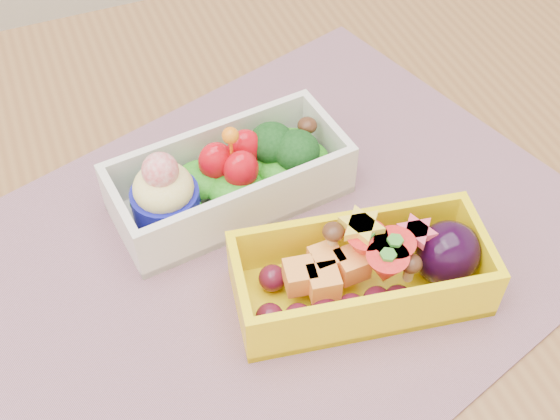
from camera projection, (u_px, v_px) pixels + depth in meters
name	position (u px, v px, depth m)	size (l,w,h in m)	color
table	(306.00, 322.00, 0.65)	(1.20, 0.80, 0.75)	brown
placemat	(274.00, 249.00, 0.57)	(0.49, 0.38, 0.00)	gray
bento_white	(228.00, 179.00, 0.59)	(0.20, 0.11, 0.08)	silver
bento_yellow	(367.00, 272.00, 0.53)	(0.20, 0.11, 0.06)	yellow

